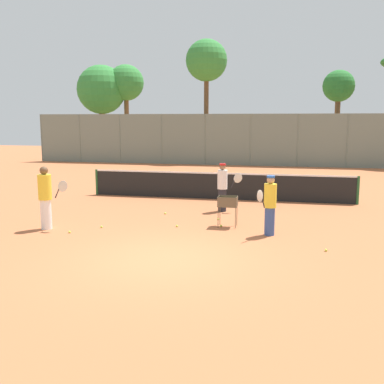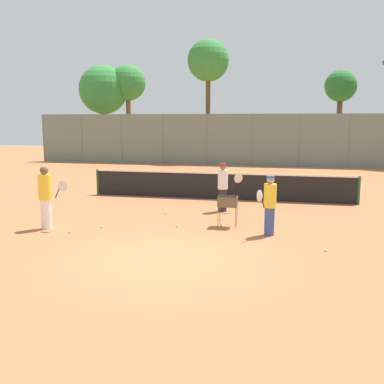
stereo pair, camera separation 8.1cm
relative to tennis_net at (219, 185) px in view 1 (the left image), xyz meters
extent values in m
plane|color=#B7663D|center=(0.00, -7.96, -0.56)|extent=(80.00, 80.00, 0.00)
cylinder|color=#26592D|center=(-5.23, 0.00, -0.02)|extent=(0.10, 0.10, 1.07)
cylinder|color=#26592D|center=(5.23, 0.00, -0.02)|extent=(0.10, 0.10, 1.07)
cube|color=black|center=(0.00, 0.00, -0.05)|extent=(10.46, 0.01, 1.01)
cube|color=white|center=(0.00, 0.00, 0.48)|extent=(10.46, 0.02, 0.06)
cylinder|color=slate|center=(-15.80, 13.56, 1.21)|extent=(0.08, 0.08, 3.54)
cylinder|color=slate|center=(-12.64, 13.56, 1.21)|extent=(0.08, 0.08, 3.54)
cylinder|color=slate|center=(-9.48, 13.56, 1.21)|extent=(0.08, 0.08, 3.54)
cylinder|color=slate|center=(-6.32, 13.56, 1.21)|extent=(0.08, 0.08, 3.54)
cylinder|color=slate|center=(-3.16, 13.56, 1.21)|extent=(0.08, 0.08, 3.54)
cylinder|color=slate|center=(0.00, 13.56, 1.21)|extent=(0.08, 0.08, 3.54)
cylinder|color=slate|center=(3.16, 13.56, 1.21)|extent=(0.08, 0.08, 3.54)
cylinder|color=slate|center=(6.32, 13.56, 1.21)|extent=(0.08, 0.08, 3.54)
cube|color=slate|center=(0.00, 13.56, 1.21)|extent=(31.61, 0.01, 3.54)
cylinder|color=brown|center=(-3.55, 16.06, 2.71)|extent=(0.35, 0.35, 6.53)
sphere|color=#338438|center=(-3.55, 16.06, 6.89)|extent=(3.05, 3.05, 3.05)
cylinder|color=brown|center=(6.15, 19.41, 1.93)|extent=(0.41, 0.41, 4.97)
sphere|color=#28722D|center=(6.15, 19.41, 5.14)|extent=(2.42, 2.42, 2.42)
cylinder|color=brown|center=(-13.04, 18.68, 1.65)|extent=(0.56, 0.56, 4.42)
sphere|color=#338438|center=(-13.04, 18.68, 5.09)|extent=(4.08, 4.08, 4.08)
cylinder|color=brown|center=(-11.03, 19.18, 2.10)|extent=(0.39, 0.39, 5.31)
sphere|color=#338438|center=(-11.03, 19.18, 5.66)|extent=(3.01, 3.01, 3.01)
cylinder|color=#334C8C|center=(2.23, -5.27, -0.17)|extent=(0.28, 0.28, 0.78)
cylinder|color=yellow|center=(2.23, -5.27, 0.54)|extent=(0.34, 0.34, 0.65)
sphere|color=tan|center=(2.23, -5.27, 0.97)|extent=(0.21, 0.21, 0.21)
cylinder|color=#2659B2|center=(2.23, -5.27, 1.06)|extent=(0.22, 0.22, 0.05)
cylinder|color=black|center=(2.06, -5.58, 0.38)|extent=(0.10, 0.14, 0.27)
ellipsoid|color=silver|center=(1.98, -5.74, 0.60)|extent=(0.21, 0.36, 0.43)
cylinder|color=#26262D|center=(0.47, -2.33, -0.17)|extent=(0.28, 0.28, 0.78)
cylinder|color=white|center=(0.47, -2.33, 0.55)|extent=(0.34, 0.34, 0.65)
sphere|color=#8C6647|center=(0.47, -2.33, 0.98)|extent=(0.21, 0.21, 0.21)
cylinder|color=red|center=(0.47, -2.33, 1.07)|extent=(0.22, 0.22, 0.05)
cylinder|color=black|center=(0.82, -2.30, 0.39)|extent=(0.15, 0.04, 0.27)
ellipsoid|color=silver|center=(1.00, -2.28, 0.61)|extent=(0.40, 0.07, 0.43)
cylinder|color=white|center=(-4.13, -5.95, -0.12)|extent=(0.31, 0.31, 0.87)
cylinder|color=yellow|center=(-4.13, -5.95, 0.67)|extent=(0.38, 0.38, 0.72)
sphere|color=brown|center=(-4.13, -5.95, 1.15)|extent=(0.23, 0.23, 0.23)
cylinder|color=black|center=(-3.76, -5.93, 0.49)|extent=(0.15, 0.04, 0.27)
ellipsoid|color=silver|center=(-3.57, -5.92, 0.71)|extent=(0.40, 0.05, 0.43)
cylinder|color=brown|center=(0.71, -4.72, -0.25)|extent=(0.02, 0.02, 0.61)
cylinder|color=brown|center=(1.22, -4.72, -0.25)|extent=(0.02, 0.02, 0.61)
cylinder|color=brown|center=(0.71, -4.36, -0.25)|extent=(0.02, 0.02, 0.61)
cylinder|color=brown|center=(1.22, -4.36, -0.25)|extent=(0.02, 0.02, 0.61)
cube|color=brown|center=(0.97, -4.54, 0.06)|extent=(0.55, 0.40, 0.01)
cube|color=brown|center=(0.97, -4.74, 0.20)|extent=(0.55, 0.01, 0.30)
cube|color=brown|center=(0.97, -4.34, 0.20)|extent=(0.55, 0.01, 0.30)
cube|color=brown|center=(0.69, -4.54, 0.20)|extent=(0.01, 0.40, 0.30)
cube|color=brown|center=(1.24, -4.54, 0.20)|extent=(0.01, 0.40, 0.30)
sphere|color=#D1E54C|center=(1.08, -4.66, 0.10)|extent=(0.07, 0.07, 0.07)
sphere|color=#D1E54C|center=(1.03, -4.54, 0.10)|extent=(0.07, 0.07, 0.07)
sphere|color=#D1E54C|center=(1.13, -4.47, 0.10)|extent=(0.07, 0.07, 0.07)
sphere|color=#D1E54C|center=(1.00, -4.54, 0.15)|extent=(0.07, 0.07, 0.07)
sphere|color=#D1E54C|center=(0.96, -4.57, 0.10)|extent=(0.07, 0.07, 0.07)
sphere|color=#D1E54C|center=(1.19, -4.45, 0.15)|extent=(0.07, 0.07, 0.07)
sphere|color=#D1E54C|center=(0.82, -4.67, 0.15)|extent=(0.07, 0.07, 0.07)
sphere|color=#D1E54C|center=(0.91, -4.61, 0.10)|extent=(0.07, 0.07, 0.07)
sphere|color=#D1E54C|center=(1.01, -4.57, 0.10)|extent=(0.07, 0.07, 0.07)
sphere|color=#D1E54C|center=(0.78, -4.51, 0.15)|extent=(0.07, 0.07, 0.07)
sphere|color=#D1E54C|center=(1.03, -4.39, 0.15)|extent=(0.07, 0.07, 0.07)
sphere|color=#D1E54C|center=(1.12, -4.44, 0.15)|extent=(0.07, 0.07, 0.07)
sphere|color=#D1E54C|center=(0.80, -4.67, 0.15)|extent=(0.07, 0.07, 0.07)
sphere|color=#D1E54C|center=(0.76, -4.63, 0.15)|extent=(0.07, 0.07, 0.07)
sphere|color=#D1E54C|center=(-1.32, -3.24, -0.53)|extent=(0.07, 0.07, 0.07)
sphere|color=#D1E54C|center=(-2.62, -5.50, -0.53)|extent=(0.07, 0.07, 0.07)
sphere|color=#D1E54C|center=(0.56, -3.72, -0.53)|extent=(0.07, 0.07, 0.07)
sphere|color=#D1E54C|center=(-3.24, -6.26, -0.53)|extent=(0.07, 0.07, 0.07)
sphere|color=#D1E54C|center=(0.79, -4.61, -0.53)|extent=(0.07, 0.07, 0.07)
sphere|color=#D1E54C|center=(-0.49, -4.91, -0.53)|extent=(0.07, 0.07, 0.07)
sphere|color=#D1E54C|center=(3.64, -6.56, -0.53)|extent=(0.07, 0.07, 0.07)
cube|color=white|center=(6.34, 16.63, -0.11)|extent=(4.20, 1.70, 0.90)
cube|color=#33383D|center=(6.14, 16.63, 0.69)|extent=(2.20, 1.50, 0.70)
camera|label=1|loc=(2.73, -17.45, 2.58)|focal=42.00mm
camera|label=2|loc=(2.81, -17.43, 2.58)|focal=42.00mm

